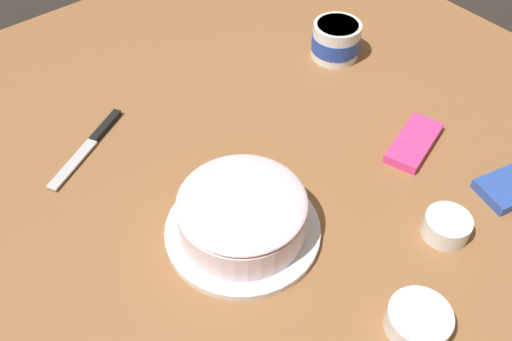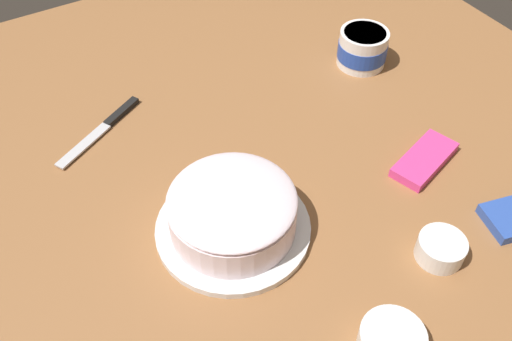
# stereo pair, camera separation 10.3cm
# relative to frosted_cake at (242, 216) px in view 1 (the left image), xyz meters

# --- Properties ---
(ground_plane) EXTENTS (1.54, 1.54, 0.00)m
(ground_plane) POSITION_rel_frosted_cake_xyz_m (-0.14, -0.12, -0.05)
(ground_plane) COLOR #936038
(frosted_cake) EXTENTS (0.27, 0.27, 0.10)m
(frosted_cake) POSITION_rel_frosted_cake_xyz_m (0.00, 0.00, 0.00)
(frosted_cake) COLOR white
(frosted_cake) RESTS_ON ground_plane
(frosting_tub) EXTENTS (0.11, 0.11, 0.08)m
(frosting_tub) POSITION_rel_frosted_cake_xyz_m (-0.50, -0.27, -0.00)
(frosting_tub) COLOR white
(frosting_tub) RESTS_ON ground_plane
(spreading_knife) EXTENTS (0.22, 0.13, 0.01)m
(spreading_knife) POSITION_rel_frosted_cake_xyz_m (0.10, -0.37, -0.04)
(spreading_knife) COLOR silver
(spreading_knife) RESTS_ON ground_plane
(sprinkle_bowl_pink) EXTENTS (0.10, 0.10, 0.04)m
(sprinkle_bowl_pink) POSITION_rel_frosted_cake_xyz_m (-0.09, 0.31, -0.03)
(sprinkle_bowl_pink) COLOR white
(sprinkle_bowl_pink) RESTS_ON ground_plane
(sprinkle_bowl_yellow) EXTENTS (0.08, 0.08, 0.04)m
(sprinkle_bowl_yellow) POSITION_rel_frosted_cake_xyz_m (-0.27, 0.22, -0.02)
(sprinkle_bowl_yellow) COLOR white
(sprinkle_bowl_yellow) RESTS_ON ground_plane
(candy_box_lower) EXTENTS (0.16, 0.11, 0.02)m
(candy_box_lower) POSITION_rel_frosted_cake_xyz_m (-0.40, 0.05, -0.04)
(candy_box_lower) COLOR #E53D8E
(candy_box_lower) RESTS_ON ground_plane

